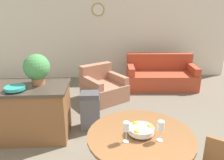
% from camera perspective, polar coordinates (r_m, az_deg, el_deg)
% --- Properties ---
extents(wall_back, '(8.00, 0.09, 2.70)m').
position_cam_1_polar(wall_back, '(6.70, -3.55, 11.95)').
color(wall_back, silver).
rests_on(wall_back, ground_plane).
extents(dining_table, '(1.20, 1.20, 0.77)m').
position_cam_1_polar(dining_table, '(2.62, 7.36, -17.16)').
color(dining_table, brown).
rests_on(dining_table, ground_plane).
extents(fruit_bowl, '(0.29, 0.29, 0.11)m').
position_cam_1_polar(fruit_bowl, '(2.50, 7.57, -12.73)').
color(fruit_bowl, silver).
rests_on(fruit_bowl, dining_table).
extents(wine_glass_left, '(0.07, 0.07, 0.23)m').
position_cam_1_polar(wine_glass_left, '(2.31, 3.76, -12.24)').
color(wine_glass_left, silver).
rests_on(wine_glass_left, dining_table).
extents(wine_glass_right, '(0.07, 0.07, 0.23)m').
position_cam_1_polar(wine_glass_right, '(2.37, 12.65, -11.72)').
color(wine_glass_right, silver).
rests_on(wine_glass_right, dining_table).
extents(kitchen_island, '(1.34, 0.77, 0.91)m').
position_cam_1_polar(kitchen_island, '(3.94, -20.86, -7.76)').
color(kitchen_island, brown).
rests_on(kitchen_island, ground_plane).
extents(teal_bowl, '(0.31, 0.31, 0.07)m').
position_cam_1_polar(teal_bowl, '(3.62, -24.02, -1.93)').
color(teal_bowl, teal).
rests_on(teal_bowl, kitchen_island).
extents(potted_plant, '(0.42, 0.42, 0.50)m').
position_cam_1_polar(potted_plant, '(3.73, -19.05, 3.00)').
color(potted_plant, '#A36642').
rests_on(potted_plant, kitchen_island).
extents(trash_bin, '(0.34, 0.30, 0.69)m').
position_cam_1_polar(trash_bin, '(4.00, -5.70, -7.96)').
color(trash_bin, '#56565B').
rests_on(trash_bin, ground_plane).
extents(couch, '(1.89, 1.01, 0.88)m').
position_cam_1_polar(couch, '(6.19, 12.57, 0.97)').
color(couch, '#B24228').
rests_on(couch, ground_plane).
extents(armchair, '(1.20, 1.23, 0.79)m').
position_cam_1_polar(armchair, '(5.25, -2.34, -2.03)').
color(armchair, '#A87056').
rests_on(armchair, ground_plane).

